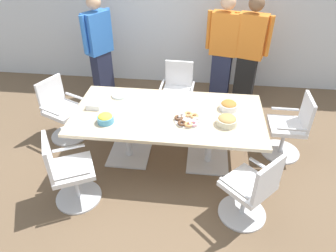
% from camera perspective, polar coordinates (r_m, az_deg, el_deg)
% --- Properties ---
extents(ground_plane, '(10.00, 10.00, 0.01)m').
position_cam_1_polar(ground_plane, '(4.37, 0.00, -5.95)').
color(ground_plane, brown).
extents(back_wall, '(8.00, 0.10, 2.80)m').
position_cam_1_polar(back_wall, '(5.86, 2.93, 20.69)').
color(back_wall, silver).
rests_on(back_wall, ground).
extents(conference_table, '(2.40, 1.20, 0.75)m').
position_cam_1_polar(conference_table, '(3.98, 0.00, 0.88)').
color(conference_table, '#CCB793').
rests_on(conference_table, ground).
extents(office_chair_0, '(0.71, 0.71, 0.91)m').
position_cam_1_polar(office_chair_0, '(4.81, -18.91, 2.35)').
color(office_chair_0, silver).
rests_on(office_chair_0, ground).
extents(office_chair_1, '(0.72, 0.72, 0.91)m').
position_cam_1_polar(office_chair_1, '(3.72, -17.87, -8.41)').
color(office_chair_1, silver).
rests_on(office_chair_1, ground).
extents(office_chair_2, '(0.76, 0.76, 0.91)m').
position_cam_1_polar(office_chair_2, '(3.47, 15.00, -11.59)').
color(office_chair_2, silver).
rests_on(office_chair_2, ground).
extents(office_chair_3, '(0.54, 0.54, 0.91)m').
position_cam_1_polar(office_chair_3, '(4.52, 21.49, -0.62)').
color(office_chair_3, silver).
rests_on(office_chair_3, ground).
extents(office_chair_4, '(0.56, 0.56, 0.91)m').
position_cam_1_polar(office_chair_4, '(5.03, 1.75, 5.87)').
color(office_chair_4, silver).
rests_on(office_chair_4, ground).
extents(person_standing_0, '(0.42, 0.56, 1.79)m').
position_cam_1_polar(person_standing_0, '(5.51, -12.53, 13.91)').
color(person_standing_0, '#232842').
rests_on(person_standing_0, ground).
extents(person_standing_1, '(0.61, 0.31, 1.82)m').
position_cam_1_polar(person_standing_1, '(5.36, 10.16, 13.78)').
color(person_standing_1, '#232842').
rests_on(person_standing_1, ground).
extents(person_standing_2, '(0.60, 0.35, 1.84)m').
position_cam_1_polar(person_standing_2, '(5.31, 14.70, 13.07)').
color(person_standing_2, black).
rests_on(person_standing_2, ground).
extents(snack_bowl_pretzels, '(0.23, 0.23, 0.11)m').
position_cam_1_polar(snack_bowl_pretzels, '(4.04, 11.11, 3.74)').
color(snack_bowl_pretzels, white).
rests_on(snack_bowl_pretzels, conference_table).
extents(snack_bowl_cookies, '(0.24, 0.24, 0.12)m').
position_cam_1_polar(snack_bowl_cookies, '(3.74, 10.82, 1.02)').
color(snack_bowl_cookies, beige).
rests_on(snack_bowl_cookies, conference_table).
extents(snack_bowl_chips_yellow, '(0.20, 0.20, 0.12)m').
position_cam_1_polar(snack_bowl_chips_yellow, '(3.78, -11.46, 1.41)').
color(snack_bowl_chips_yellow, '#4C9EC6').
rests_on(snack_bowl_chips_yellow, conference_table).
extents(donut_platter, '(0.33, 0.33, 0.04)m').
position_cam_1_polar(donut_platter, '(3.76, 3.65, 1.18)').
color(donut_platter, white).
rests_on(donut_platter, conference_table).
extents(plate_stack, '(0.22, 0.22, 0.03)m').
position_cam_1_polar(plate_stack, '(4.32, -8.83, 5.65)').
color(plate_stack, white).
rests_on(plate_stack, conference_table).
extents(napkin_pile, '(0.18, 0.18, 0.07)m').
position_cam_1_polar(napkin_pile, '(4.12, -13.38, 3.82)').
color(napkin_pile, white).
rests_on(napkin_pile, conference_table).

